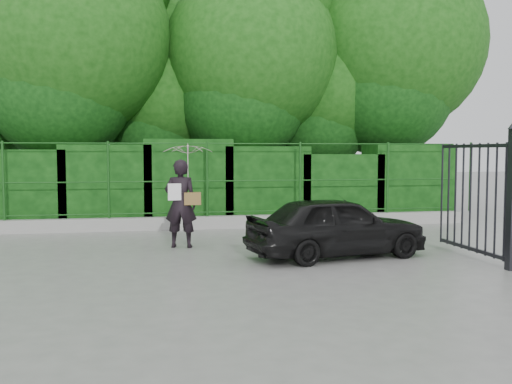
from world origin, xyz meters
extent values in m
plane|color=gray|center=(0.00, 0.00, 0.00)|extent=(80.00, 80.00, 0.00)
cube|color=#9E9E99|center=(0.00, 4.50, 0.15)|extent=(14.00, 0.25, 0.30)
cylinder|color=#164715|center=(-4.20, 4.50, 1.20)|extent=(0.06, 0.06, 1.80)
cylinder|color=#164715|center=(-1.90, 4.50, 1.20)|extent=(0.06, 0.06, 1.80)
cylinder|color=#164715|center=(0.40, 4.50, 1.20)|extent=(0.06, 0.06, 1.80)
cylinder|color=#164715|center=(2.70, 4.50, 1.20)|extent=(0.06, 0.06, 1.80)
cylinder|color=#164715|center=(5.00, 4.50, 1.20)|extent=(0.06, 0.06, 1.80)
cylinder|color=#164715|center=(7.30, 4.50, 1.20)|extent=(0.06, 0.06, 1.80)
cylinder|color=#164715|center=(0.00, 4.50, 0.40)|extent=(13.60, 0.03, 0.03)
cylinder|color=#164715|center=(0.00, 4.50, 1.15)|extent=(13.60, 0.03, 0.03)
cylinder|color=#164715|center=(0.00, 4.50, 2.05)|extent=(13.60, 0.03, 0.03)
cube|color=black|center=(-4.00, 5.50, 0.95)|extent=(2.20, 1.20, 1.91)
cube|color=black|center=(-2.00, 5.50, 1.01)|extent=(2.20, 1.20, 2.03)
cube|color=black|center=(0.00, 5.50, 1.08)|extent=(2.20, 1.20, 2.17)
cube|color=black|center=(2.00, 5.50, 1.00)|extent=(2.20, 1.20, 1.99)
cube|color=black|center=(4.00, 5.50, 0.89)|extent=(2.20, 1.20, 1.79)
cube|color=black|center=(6.00, 5.50, 1.02)|extent=(2.20, 1.20, 2.04)
cylinder|color=black|center=(-3.00, 7.20, 2.25)|extent=(0.36, 0.36, 4.50)
sphere|color=#14470F|center=(-3.00, 7.20, 4.95)|extent=(5.40, 5.40, 5.40)
cylinder|color=black|center=(-0.50, 8.50, 1.62)|extent=(0.36, 0.36, 3.25)
sphere|color=#14470F|center=(-0.50, 8.50, 3.58)|extent=(3.90, 3.90, 3.90)
cylinder|color=black|center=(2.00, 7.50, 2.12)|extent=(0.36, 0.36, 4.25)
sphere|color=#14470F|center=(2.00, 7.50, 4.68)|extent=(5.10, 5.10, 5.10)
cylinder|color=black|center=(4.50, 8.20, 1.75)|extent=(0.36, 0.36, 3.50)
sphere|color=#14470F|center=(4.50, 8.20, 3.85)|extent=(4.20, 4.20, 4.20)
cylinder|color=black|center=(6.50, 7.80, 2.38)|extent=(0.36, 0.36, 4.75)
sphere|color=#14470F|center=(6.50, 7.80, 5.23)|extent=(5.70, 5.70, 5.70)
cube|color=#222228|center=(4.60, -0.05, 0.15)|extent=(0.05, 2.00, 0.06)
cube|color=#222228|center=(4.60, -0.05, 1.95)|extent=(0.05, 2.00, 0.06)
cylinder|color=#222228|center=(4.60, -1.00, 1.05)|extent=(0.04, 0.04, 1.90)
cylinder|color=#222228|center=(4.60, -0.75, 1.05)|extent=(0.04, 0.04, 1.90)
cylinder|color=#222228|center=(4.60, -0.50, 1.05)|extent=(0.04, 0.04, 1.90)
cylinder|color=#222228|center=(4.60, -0.25, 1.05)|extent=(0.04, 0.04, 1.90)
cylinder|color=#222228|center=(4.60, 0.00, 1.05)|extent=(0.04, 0.04, 1.90)
cylinder|color=#222228|center=(4.60, 0.25, 1.05)|extent=(0.04, 0.04, 1.90)
cylinder|color=#222228|center=(4.60, 0.50, 1.05)|extent=(0.04, 0.04, 1.90)
cylinder|color=#222228|center=(4.60, 0.75, 1.05)|extent=(0.04, 0.04, 1.90)
cylinder|color=#222228|center=(4.60, 1.00, 1.05)|extent=(0.04, 0.04, 1.90)
imported|color=black|center=(-0.37, 1.90, 0.85)|extent=(0.70, 0.55, 1.71)
imported|color=silver|center=(-0.22, 1.95, 1.58)|extent=(0.97, 0.99, 0.89)
cube|color=brown|center=(-0.15, 1.82, 0.95)|extent=(0.32, 0.15, 0.24)
cube|color=white|center=(-0.49, 1.78, 1.09)|extent=(0.25, 0.02, 0.32)
imported|color=black|center=(2.27, 0.38, 0.54)|extent=(3.39, 1.89, 1.09)
camera|label=1|loc=(-0.92, -9.14, 1.84)|focal=40.00mm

